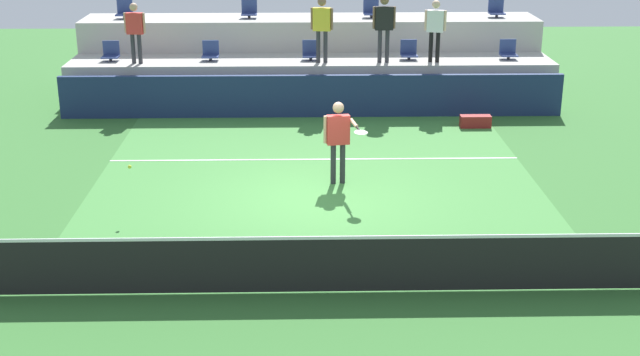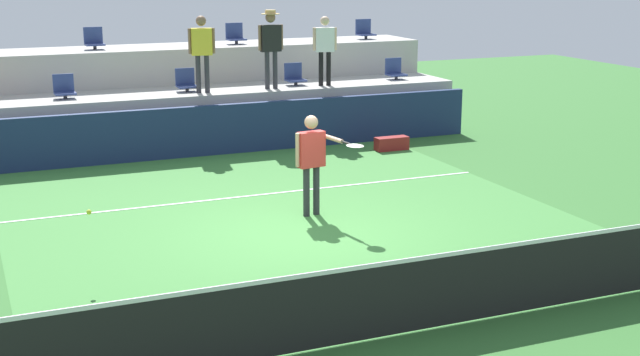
% 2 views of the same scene
% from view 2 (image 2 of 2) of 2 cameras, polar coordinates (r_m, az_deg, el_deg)
% --- Properties ---
extents(ground_plane, '(40.00, 40.00, 0.00)m').
position_cam_2_polar(ground_plane, '(13.80, -0.95, -3.57)').
color(ground_plane, '#336B2D').
extents(court_inner_paint, '(9.00, 10.00, 0.01)m').
position_cam_2_polar(court_inner_paint, '(14.69, -2.41, -2.46)').
color(court_inner_paint, '#3D7F38').
rests_on(court_inner_paint, ground_plane).
extents(court_service_line, '(9.00, 0.06, 0.00)m').
position_cam_2_polar(court_service_line, '(15.96, -4.16, -1.12)').
color(court_service_line, white).
rests_on(court_service_line, ground_plane).
extents(tennis_net, '(10.48, 0.08, 1.07)m').
position_cam_2_polar(tennis_net, '(10.24, 7.47, -7.16)').
color(tennis_net, black).
rests_on(tennis_net, ground_plane).
extents(sponsor_backboard, '(13.00, 0.16, 1.10)m').
position_cam_2_polar(sponsor_backboard, '(19.20, -7.66, 3.06)').
color(sponsor_backboard, navy).
rests_on(sponsor_backboard, ground_plane).
extents(seating_tier_lower, '(13.00, 1.80, 1.25)m').
position_cam_2_polar(seating_tier_lower, '(20.42, -8.63, 3.91)').
color(seating_tier_lower, '#ADAAA3').
rests_on(seating_tier_lower, ground_plane).
extents(seating_tier_upper, '(13.00, 1.80, 2.10)m').
position_cam_2_polar(seating_tier_upper, '(22.08, -9.84, 5.74)').
color(seating_tier_upper, '#ADAAA3').
rests_on(seating_tier_upper, ground_plane).
extents(stadium_chair_lower_left, '(0.44, 0.40, 0.52)m').
position_cam_2_polar(stadium_chair_lower_left, '(19.75, -16.33, 5.62)').
color(stadium_chair_lower_left, '#2D2D33').
rests_on(stadium_chair_lower_left, seating_tier_lower).
extents(stadium_chair_lower_center, '(0.44, 0.40, 0.52)m').
position_cam_2_polar(stadium_chair_lower_center, '(20.22, -8.72, 6.21)').
color(stadium_chair_lower_center, '#2D2D33').
rests_on(stadium_chair_lower_center, seating_tier_lower).
extents(stadium_chair_lower_right, '(0.44, 0.40, 0.52)m').
position_cam_2_polar(stadium_chair_lower_right, '(21.02, -1.67, 6.67)').
color(stadium_chair_lower_right, '#2D2D33').
rests_on(stadium_chair_lower_right, seating_tier_lower).
extents(stadium_chair_lower_far_right, '(0.44, 0.40, 0.52)m').
position_cam_2_polar(stadium_chair_lower_far_right, '(22.13, 4.90, 7.00)').
color(stadium_chair_lower_far_right, '#2D2D33').
rests_on(stadium_chair_lower_far_right, seating_tier_lower).
extents(stadium_chair_upper_left, '(0.44, 0.40, 0.52)m').
position_cam_2_polar(stadium_chair_upper_left, '(21.55, -14.52, 8.69)').
color(stadium_chair_upper_left, '#2D2D33').
rests_on(stadium_chair_upper_left, seating_tier_upper).
extents(stadium_chair_upper_right, '(0.44, 0.40, 0.52)m').
position_cam_2_polar(stadium_chair_upper_right, '(22.33, -5.54, 9.24)').
color(stadium_chair_upper_right, '#2D2D33').
rests_on(stadium_chair_upper_right, seating_tier_upper).
extents(stadium_chair_upper_far_right, '(0.44, 0.40, 0.52)m').
position_cam_2_polar(stadium_chair_upper_far_right, '(23.65, 2.93, 9.56)').
color(stadium_chair_upper_far_right, '#2D2D33').
rests_on(stadium_chair_upper_far_right, seating_tier_upper).
extents(tennis_player, '(0.84, 1.17, 1.70)m').
position_cam_2_polar(tennis_player, '(14.43, -0.47, 1.51)').
color(tennis_player, '#2D2D33').
rests_on(tennis_player, ground_plane).
extents(spectator_in_grey, '(0.60, 0.27, 1.72)m').
position_cam_2_polar(spectator_in_grey, '(19.83, -7.71, 8.49)').
color(spectator_in_grey, '#2D2D33').
rests_on(spectator_in_grey, seating_tier_lower).
extents(spectator_with_hat, '(0.61, 0.43, 1.80)m').
position_cam_2_polar(spectator_with_hat, '(20.31, -3.23, 8.95)').
color(spectator_with_hat, '#2D2D33').
rests_on(spectator_with_hat, seating_tier_lower).
extents(spectator_leaning_on_rail, '(0.57, 0.28, 1.63)m').
position_cam_2_polar(spectator_leaning_on_rail, '(20.81, 0.31, 8.70)').
color(spectator_leaning_on_rail, black).
rests_on(spectator_leaning_on_rail, seating_tier_lower).
extents(tennis_ball, '(0.07, 0.07, 0.07)m').
position_cam_2_polar(tennis_ball, '(11.96, -14.82, -2.16)').
color(tennis_ball, '#CCE033').
extents(equipment_bag, '(0.76, 0.28, 0.30)m').
position_cam_2_polar(equipment_bag, '(19.72, 4.69, 2.25)').
color(equipment_bag, maroon).
rests_on(equipment_bag, ground_plane).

